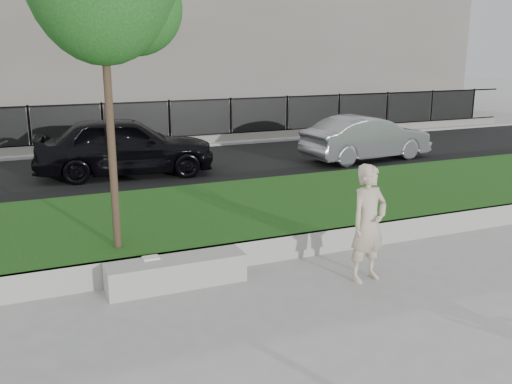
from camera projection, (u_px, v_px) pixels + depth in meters
name	position (u px, v px, depth m)	size (l,w,h in m)	color
ground	(281.00, 290.00, 8.07)	(90.00, 90.00, 0.00)	gray
grass_bank	(212.00, 219.00, 10.69)	(34.00, 4.00, 0.40)	#0C330E
grass_kerb	(252.00, 253.00, 8.94)	(34.00, 0.08, 0.40)	#9A9890
street	(147.00, 171.00, 15.63)	(34.00, 7.00, 0.04)	black
far_pavement	(118.00, 145.00, 19.63)	(34.00, 3.00, 0.12)	gray
iron_fence	(122.00, 135.00, 18.62)	(32.00, 0.30, 1.50)	slate
building_facade	(82.00, 7.00, 24.64)	(34.00, 10.00, 10.00)	#625D56
stone_bench	(176.00, 272.00, 8.16)	(1.99, 0.50, 0.41)	#9A9890
man	(368.00, 223.00, 8.21)	(0.63, 0.41, 1.73)	#C7B499
book	(151.00, 258.00, 8.11)	(0.23, 0.17, 0.03)	white
car_dark	(125.00, 146.00, 14.93)	(1.85, 4.60, 1.57)	black
car_silver	(367.00, 138.00, 16.98)	(1.39, 3.99, 1.31)	gray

